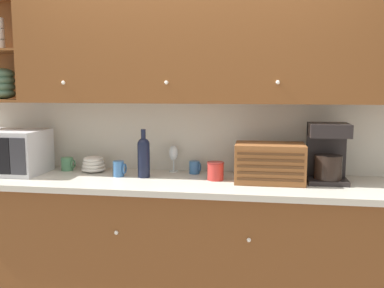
{
  "coord_description": "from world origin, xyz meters",
  "views": [
    {
      "loc": [
        0.46,
        -3.14,
        1.53
      ],
      "look_at": [
        0.0,
        -0.23,
        1.13
      ],
      "focal_mm": 40.0,
      "sensor_mm": 36.0,
      "label": 1
    }
  ],
  "objects": [
    {
      "name": "storage_canister",
      "position": [
        0.17,
        -0.31,
        0.96
      ],
      "size": [
        0.12,
        0.12,
        0.12
      ],
      "color": "#B22D28",
      "rests_on": "counter_unit"
    },
    {
      "name": "wall_back",
      "position": [
        0.0,
        0.03,
        1.3
      ],
      "size": [
        5.71,
        0.06,
        2.6
      ],
      "color": "silver",
      "rests_on": "ground_plane"
    },
    {
      "name": "mug",
      "position": [
        -0.51,
        -0.3,
        0.96
      ],
      "size": [
        0.09,
        0.08,
        0.11
      ],
      "color": "#38669E",
      "rests_on": "counter_unit"
    },
    {
      "name": "upper_cabinets",
      "position": [
        0.16,
        -0.17,
        1.8
      ],
      "size": [
        3.31,
        0.37,
        0.77
      ],
      "color": "brown",
      "rests_on": "backsplash_panel"
    },
    {
      "name": "backsplash_panel",
      "position": [
        0.0,
        -0.01,
        1.16
      ],
      "size": [
        3.31,
        0.01,
        0.52
      ],
      "color": "beige",
      "rests_on": "counter_unit"
    },
    {
      "name": "bowl_stack_on_counter",
      "position": [
        -0.75,
        -0.17,
        0.96
      ],
      "size": [
        0.18,
        0.18,
        0.12
      ],
      "color": "silver",
      "rests_on": "counter_unit"
    },
    {
      "name": "counter_unit",
      "position": [
        0.0,
        -0.33,
        0.45
      ],
      "size": [
        3.33,
        0.69,
        0.9
      ],
      "color": "brown",
      "rests_on": "ground_plane"
    },
    {
      "name": "wine_glass",
      "position": [
        -0.16,
        -0.07,
        1.04
      ],
      "size": [
        0.07,
        0.07,
        0.2
      ],
      "color": "silver",
      "rests_on": "counter_unit"
    },
    {
      "name": "mug_patterned_third",
      "position": [
        -0.97,
        -0.15,
        0.95
      ],
      "size": [
        0.1,
        0.09,
        0.1
      ],
      "color": "#4C845B",
      "rests_on": "counter_unit"
    },
    {
      "name": "bread_box",
      "position": [
        0.53,
        -0.31,
        1.03
      ],
      "size": [
        0.45,
        0.29,
        0.26
      ],
      "color": "brown",
      "rests_on": "counter_unit"
    },
    {
      "name": "wine_bottle",
      "position": [
        -0.33,
        -0.29,
        1.06
      ],
      "size": [
        0.09,
        0.09,
        0.34
      ],
      "color": "black",
      "rests_on": "counter_unit"
    },
    {
      "name": "microwave",
      "position": [
        -1.34,
        -0.31,
        1.06
      ],
      "size": [
        0.51,
        0.39,
        0.32
      ],
      "color": "silver",
      "rests_on": "counter_unit"
    },
    {
      "name": "ground_plane",
      "position": [
        0.0,
        0.0,
        0.0
      ],
      "size": [
        24.0,
        24.0,
        0.0
      ],
      "primitive_type": "plane",
      "color": "slate"
    },
    {
      "name": "mug_blue_second",
      "position": [
        -0.0,
        -0.12,
        0.95
      ],
      "size": [
        0.09,
        0.08,
        0.09
      ],
      "color": "#38669E",
      "rests_on": "counter_unit"
    },
    {
      "name": "coffee_maker",
      "position": [
        0.91,
        -0.26,
        1.1
      ],
      "size": [
        0.25,
        0.24,
        0.39
      ],
      "color": "black",
      "rests_on": "counter_unit"
    }
  ]
}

